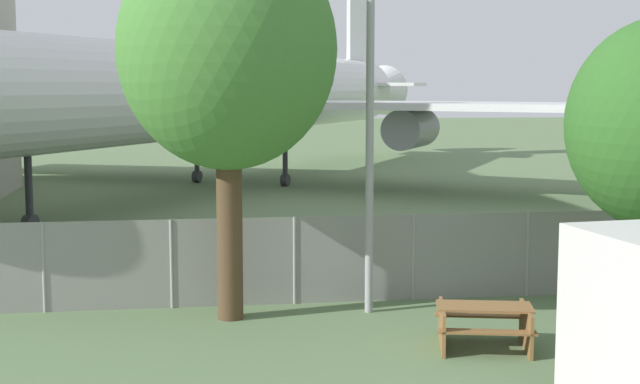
{
  "coord_description": "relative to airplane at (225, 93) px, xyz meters",
  "views": [
    {
      "loc": [
        -4.6,
        -6.8,
        4.54
      ],
      "look_at": [
        -1.58,
        14.42,
        2.0
      ],
      "focal_mm": 50.0,
      "sensor_mm": 36.0,
      "label": 1
    }
  ],
  "objects": [
    {
      "name": "picnic_bench_near_cabin",
      "position": [
        3.56,
        -25.68,
        -3.78
      ],
      "size": [
        1.92,
        1.74,
        0.76
      ],
      "rotation": [
        0.0,
        0.0,
        -0.23
      ],
      "color": "brown",
      "rests_on": "ground"
    },
    {
      "name": "perimeter_fence",
      "position": [
        3.2,
        -22.04,
        -3.32
      ],
      "size": [
        56.07,
        0.07,
        1.85
      ],
      "color": "gray",
      "rests_on": "ground"
    },
    {
      "name": "light_mast",
      "position": [
        2.05,
        -22.94,
        1.2
      ],
      "size": [
        0.44,
        0.44,
        9.09
      ],
      "color": "#99999E",
      "rests_on": "ground"
    },
    {
      "name": "airplane",
      "position": [
        0.0,
        0.0,
        0.0
      ],
      "size": [
        36.85,
        43.7,
        11.95
      ],
      "rotation": [
        0.0,
        0.0,
        -2.08
      ],
      "color": "white",
      "rests_on": "ground"
    },
    {
      "name": "tree_left_of_cabin",
      "position": [
        -0.74,
        -23.05,
        0.96
      ],
      "size": [
        4.19,
        4.19,
        7.55
      ],
      "color": "#4C3823",
      "rests_on": "ground"
    }
  ]
}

